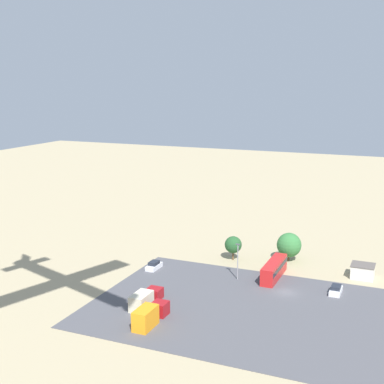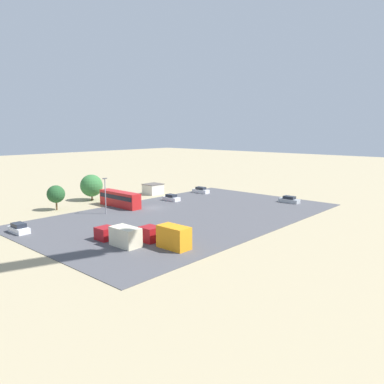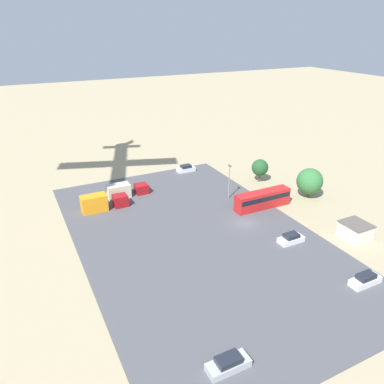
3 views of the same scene
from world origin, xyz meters
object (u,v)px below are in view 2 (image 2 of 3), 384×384
shed_building (153,189)px  parked_truck_1 (167,236)px  parked_car_0 (201,190)px  parked_car_2 (289,200)px  parked_truck_0 (120,236)px  bus (120,198)px  parked_car_1 (171,198)px  parked_car_3 (19,229)px

shed_building → parked_truck_1: 46.03m
parked_car_0 → parked_car_2: size_ratio=1.00×
parked_car_0 → parked_truck_0: (42.94, 20.88, 0.61)m
parked_car_2 → bus: bearing=138.6°
parked_car_1 → shed_building: bearing=-109.2°
parked_car_2 → parked_truck_1: 42.44m
parked_car_3 → parked_truck_0: parked_truck_0 is taller
parked_car_2 → parked_truck_1: bearing=-176.6°
parked_car_0 → parked_truck_0: 47.75m
shed_building → parked_car_3: shed_building is taller
parked_car_1 → parked_car_2: 27.87m
bus → parked_car_1: 13.14m
bus → parked_car_3: 24.88m
parked_car_1 → parked_car_2: (-16.60, 22.38, 0.01)m
parked_car_2 → parked_car_3: (53.62, -21.00, 0.02)m
shed_building → parked_car_1: shed_building is taller
parked_car_1 → bus: bearing=-15.2°
bus → parked_car_3: (24.38, 4.81, -1.14)m
parked_car_3 → parked_truck_1: (-11.26, 23.49, 0.82)m
bus → parked_truck_0: 28.17m
shed_building → parked_car_2: shed_building is taller
bus → parked_truck_1: (13.13, 28.31, -0.32)m
shed_building → parked_car_1: (3.66, 10.53, -0.67)m
parked_car_1 → parked_car_3: 37.04m
parked_car_2 → parked_truck_1: (42.36, 2.50, 0.84)m
shed_building → parked_car_0: (-9.53, 8.59, -0.62)m
parked_car_1 → parked_truck_1: size_ratio=0.49×
parked_truck_0 → parked_truck_1: (-3.99, 5.94, 0.20)m
parked_car_2 → parked_truck_0: size_ratio=0.55×
shed_building → parked_truck_0: parked_truck_0 is taller
parked_truck_1 → parked_car_0: bearing=34.5°
parked_car_2 → parked_car_3: bearing=158.6°
shed_building → parked_car_1: 11.17m
parked_car_3 → bus: bearing=-168.8°
parked_car_3 → parked_truck_1: parked_truck_1 is taller
shed_building → parked_truck_0: bearing=41.4°
shed_building → parked_truck_1: (29.42, 35.41, 0.19)m
shed_building → parked_car_0: shed_building is taller
parked_car_2 → shed_building: bearing=111.5°
shed_building → parked_truck_1: size_ratio=0.52×
parked_car_2 → parked_truck_0: bearing=175.8°
parked_car_1 → parked_truck_1: 35.82m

